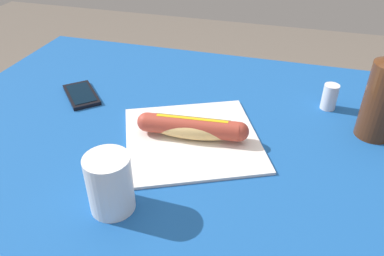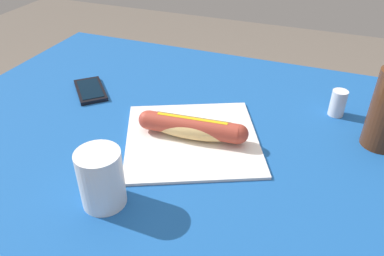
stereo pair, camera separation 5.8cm
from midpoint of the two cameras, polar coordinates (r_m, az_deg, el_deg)
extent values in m
cylinder|color=brown|center=(1.50, -16.26, -2.85)|extent=(0.07, 0.07, 0.71)
cylinder|color=brown|center=(1.34, 23.49, -9.81)|extent=(0.07, 0.07, 0.71)
cube|color=brown|center=(0.84, -3.04, -2.25)|extent=(1.14, 0.86, 0.03)
cube|color=#19519E|center=(0.83, -3.07, -1.31)|extent=(1.20, 0.92, 0.00)
cube|color=silver|center=(0.81, -2.05, -1.63)|extent=(0.37, 0.37, 0.01)
ellipsoid|color=#E5BC75|center=(0.80, -2.09, -0.18)|extent=(0.19, 0.07, 0.04)
cylinder|color=#A83D2D|center=(0.80, -2.09, 0.14)|extent=(0.20, 0.06, 0.04)
sphere|color=#A83D2D|center=(0.78, 5.00, -0.63)|extent=(0.04, 0.04, 0.04)
sphere|color=#A83D2D|center=(0.82, -8.86, 0.86)|extent=(0.04, 0.04, 0.04)
cube|color=yellow|center=(0.79, -2.12, 1.27)|extent=(0.15, 0.02, 0.00)
cylinder|color=#4C7A2D|center=(0.80, -1.87, 1.15)|extent=(0.16, 0.03, 0.02)
cube|color=black|center=(1.02, -17.89, 4.75)|extent=(0.14, 0.14, 0.01)
cube|color=black|center=(1.02, -17.94, 5.01)|extent=(0.12, 0.12, 0.00)
cylinder|color=#4C2814|center=(0.87, 25.00, 3.62)|extent=(0.08, 0.08, 0.17)
cylinder|color=white|center=(0.65, -14.80, -8.17)|extent=(0.08, 0.08, 0.11)
cylinder|color=silver|center=(0.96, 18.38, 4.44)|extent=(0.04, 0.04, 0.06)
camera|label=1|loc=(0.03, -92.09, -1.41)|focal=35.47mm
camera|label=2|loc=(0.03, 87.91, 1.41)|focal=35.47mm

